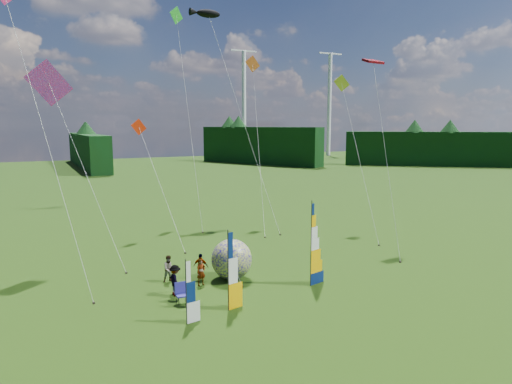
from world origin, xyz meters
name	(u,v)px	position (x,y,z in m)	size (l,w,h in m)	color
ground	(308,306)	(0.00, 0.00, 0.00)	(220.00, 220.00, 0.00)	#2B4A09
treeline_ring	(310,230)	(0.00, 0.00, 4.00)	(210.00, 210.00, 8.00)	black
turbine_left	(329,105)	(70.00, 95.00, 15.00)	(8.00, 1.20, 30.00)	silver
turbine_right	(244,105)	(45.00, 102.00, 15.00)	(8.00, 1.20, 30.00)	silver
feather_banner_main	(311,245)	(1.75, 2.43, 2.43)	(1.32, 0.10, 4.86)	#081D55
side_banner_left	(228,272)	(-3.92, 1.33, 2.01)	(1.11, 0.10, 4.02)	#FAAF00
side_banner_far	(186,293)	(-6.30, 0.76, 1.52)	(0.91, 0.10, 3.04)	white
bol_inflatable	(232,259)	(-1.83, 5.62, 1.23)	(2.46, 2.46, 2.46)	#0F0084
spectator_a	(201,272)	(-3.86, 5.43, 0.79)	(0.57, 0.38, 1.57)	#66594C
spectator_b	(169,269)	(-5.34, 6.83, 0.81)	(0.78, 0.39, 1.61)	#66594C
spectator_c	(175,280)	(-5.68, 4.53, 0.86)	(1.11, 0.41, 1.72)	#66594C
spectator_d	(201,266)	(-3.49, 6.47, 0.78)	(0.92, 0.37, 1.57)	#66594C
camp_chair	(182,294)	(-5.75, 3.18, 0.57)	(0.65, 0.65, 1.13)	navy
kite_whale	(241,107)	(5.62, 20.03, 10.92)	(4.43, 15.30, 21.84)	black
kite_rainbow_delta	(86,156)	(-9.08, 12.28, 7.26)	(8.48, 10.51, 14.52)	#FF021B
kite_parafoil	(386,142)	(11.19, 6.85, 8.02)	(6.51, 10.41, 16.04)	#C6000F
small_kite_red	(160,178)	(-3.20, 16.26, 5.13)	(3.53, 10.51, 10.26)	red
small_kite_orange	(258,136)	(6.35, 17.98, 8.25)	(5.89, 11.39, 16.50)	orange
small_kite_yellow	(359,150)	(12.68, 11.68, 7.18)	(5.12, 11.13, 14.35)	yellow
small_kite_pink	(47,134)	(-11.43, 8.08, 8.79)	(5.36, 7.73, 17.57)	#FB2B86
small_kite_green	(188,108)	(1.39, 22.60, 10.77)	(4.02, 12.75, 21.54)	green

